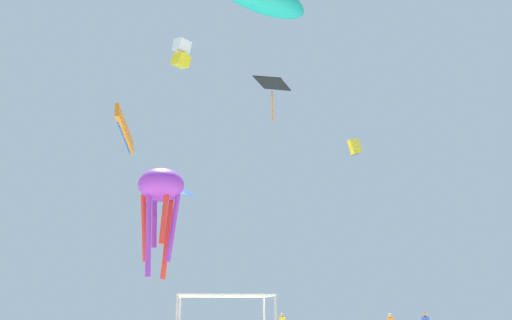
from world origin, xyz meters
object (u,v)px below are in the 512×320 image
(kite_delta_blue, at_px, (180,189))
(kite_parafoil_yellow, at_px, (355,147))
(kite_octopus_purple, at_px, (161,191))
(kite_diamond_black, at_px, (272,85))
(canopy_tent, at_px, (225,299))
(kite_box_white, at_px, (181,53))
(kite_parafoil_orange, at_px, (125,130))

(kite_delta_blue, relative_size, kite_parafoil_yellow, 1.32)
(kite_octopus_purple, relative_size, kite_diamond_black, 2.04)
(canopy_tent, relative_size, kite_parafoil_yellow, 0.93)
(canopy_tent, relative_size, kite_diamond_black, 1.02)
(kite_box_white, bearing_deg, kite_diamond_black, 84.23)
(kite_parafoil_yellow, bearing_deg, kite_parafoil_orange, -62.61)
(kite_octopus_purple, relative_size, kite_parafoil_yellow, 1.86)
(kite_box_white, distance_m, kite_parafoil_orange, 10.36)
(kite_octopus_purple, xyz_separation_m, kite_delta_blue, (0.31, 17.23, 4.32))
(kite_box_white, height_order, kite_delta_blue, kite_box_white)
(canopy_tent, height_order, kite_box_white, kite_box_white)
(kite_box_white, height_order, kite_parafoil_orange, kite_box_white)
(kite_delta_blue, bearing_deg, kite_octopus_purple, -129.77)
(kite_octopus_purple, xyz_separation_m, kite_diamond_black, (6.64, 0.88, 7.48))
(kite_box_white, bearing_deg, kite_parafoil_yellow, 121.94)
(kite_parafoil_orange, relative_size, kite_parafoil_yellow, 1.36)
(canopy_tent, xyz_separation_m, kite_octopus_purple, (-3.18, 10.28, 6.11))
(kite_parafoil_orange, height_order, kite_diamond_black, kite_diamond_black)
(kite_delta_blue, xyz_separation_m, kite_diamond_black, (6.33, -16.35, 3.15))
(kite_diamond_black, relative_size, kite_parafoil_yellow, 0.91)
(kite_box_white, height_order, kite_diamond_black, kite_box_white)
(kite_parafoil_orange, xyz_separation_m, kite_parafoil_yellow, (17.32, -0.81, -0.86))
(kite_diamond_black, bearing_deg, kite_parafoil_yellow, 156.25)
(kite_parafoil_orange, height_order, kite_octopus_purple, kite_parafoil_orange)
(kite_parafoil_orange, distance_m, kite_octopus_purple, 9.88)
(kite_box_white, xyz_separation_m, kite_diamond_black, (6.52, -9.81, -7.62))
(kite_parafoil_yellow, bearing_deg, kite_delta_blue, -99.53)
(canopy_tent, height_order, kite_parafoil_orange, kite_parafoil_orange)
(kite_box_white, height_order, kite_parafoil_yellow, kite_box_white)
(kite_parafoil_yellow, bearing_deg, kite_box_white, -78.64)
(kite_box_white, bearing_deg, kite_delta_blue, -130.96)
(kite_box_white, xyz_separation_m, kite_octopus_purple, (-0.13, -10.69, -15.10))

